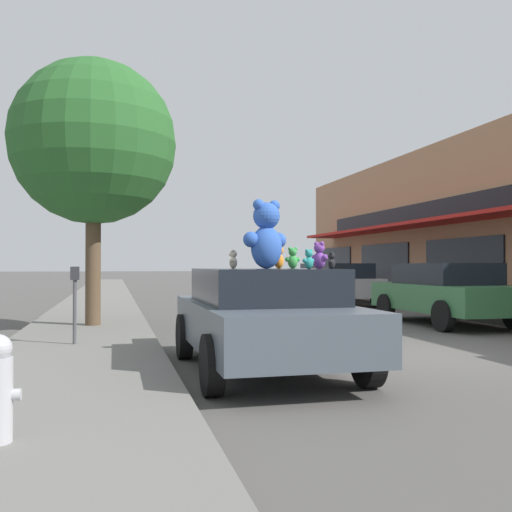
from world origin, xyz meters
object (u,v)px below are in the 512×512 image
teddy_bear_orange (279,257)px  parked_car_far_right (336,282)px  teddy_bear_cream (233,259)px  parked_car_far_center (445,292)px  plush_art_car (264,315)px  teddy_bear_black (332,261)px  teddy_bear_teal (309,259)px  teddy_bear_green (293,258)px  teddy_bear_purple (319,256)px  street_tree (94,143)px  parking_meter (75,295)px  teddy_bear_giant (266,235)px

teddy_bear_orange → parked_car_far_right: size_ratio=0.08×
teddy_bear_cream → parked_car_far_center: bearing=148.6°
teddy_bear_orange → parked_car_far_center: bearing=166.8°
teddy_bear_cream → parked_car_far_center: teddy_bear_cream is taller
plush_art_car → teddy_bear_black: 1.34m
teddy_bear_teal → teddy_bear_green: 1.48m
teddy_bear_purple → parked_car_far_center: (5.30, 5.41, -0.78)m
teddy_bear_teal → street_tree: 7.06m
teddy_bear_purple → parked_car_far_center: 7.61m
parking_meter → teddy_bear_orange: bearing=-29.0°
teddy_bear_cream → teddy_bear_purple: teddy_bear_purple is taller
plush_art_car → teddy_bear_purple: (0.62, -0.53, 0.82)m
teddy_bear_purple → teddy_bear_orange: 1.09m
teddy_bear_teal → teddy_bear_purple: (0.21, 0.17, 0.05)m
plush_art_car → teddy_bear_green: (0.66, 0.75, 0.80)m
teddy_bear_purple → parking_meter: bearing=23.2°
street_tree → parking_meter: (-0.18, -3.02, -3.14)m
plush_art_car → teddy_bear_green: 1.28m
plush_art_car → teddy_bear_cream: teddy_bear_cream is taller
plush_art_car → parked_car_far_center: bearing=39.6°
parked_car_far_center → parking_meter: 8.96m
teddy_bear_black → teddy_bear_orange: bearing=-139.8°
teddy_bear_cream → teddy_bear_green: bearing=126.1°
teddy_bear_cream → teddy_bear_black: size_ratio=1.28×
teddy_bear_giant → plush_art_car: bearing=47.5°
teddy_bear_orange → parking_meter: bearing=-80.3°
teddy_bear_black → teddy_bear_green: teddy_bear_green is taller
teddy_bear_orange → street_tree: 6.03m
teddy_bear_green → parking_meter: size_ratio=0.26×
teddy_bear_orange → teddy_bear_giant: bearing=-7.1°
street_tree → parking_meter: size_ratio=4.53×
teddy_bear_teal → parked_car_far_center: (5.51, 5.58, -0.73)m
street_tree → parked_car_far_right: bearing=39.1°
teddy_bear_green → street_tree: 6.00m
teddy_bear_black → parked_car_far_center: (5.28, 5.79, -0.71)m
parked_car_far_center → parked_car_far_right: size_ratio=1.01×
plush_art_car → teddy_bear_giant: 1.16m
parking_meter → teddy_bear_cream: bearing=-35.5°
teddy_bear_giant → teddy_bear_cream: bearing=-53.0°
teddy_bear_teal → teddy_bear_black: size_ratio=1.18×
teddy_bear_cream → parked_car_far_center: size_ratio=0.06×
teddy_bear_giant → teddy_bear_cream: teddy_bear_giant is taller
teddy_bear_teal → teddy_bear_orange: size_ratio=0.74×
teddy_bear_cream → parked_car_far_right: (6.24, 11.46, -0.70)m
parked_car_far_center → street_tree: street_tree is taller
plush_art_car → street_tree: (-2.45, 5.21, 3.35)m
plush_art_car → teddy_bear_cream: (-0.32, 0.54, 0.78)m
parking_meter → parked_car_far_right: bearing=48.9°
plush_art_car → teddy_bear_giant: size_ratio=4.26×
teddy_bear_teal → teddy_bear_purple: bearing=-165.0°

